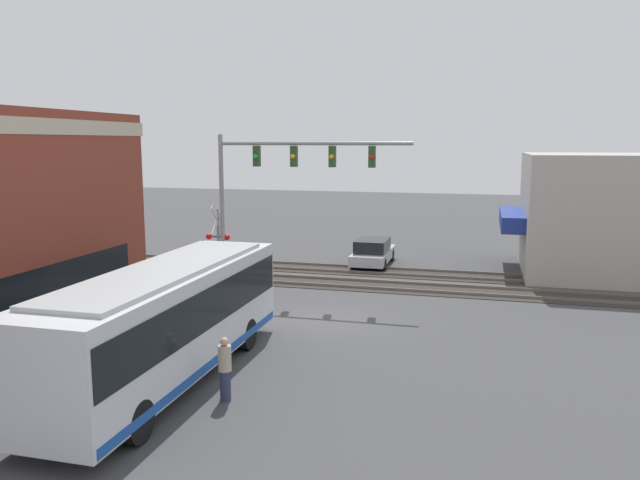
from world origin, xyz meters
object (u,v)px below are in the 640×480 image
(crossing_signal, at_px, (218,237))
(pedestrian_near_bus, at_px, (225,369))
(parked_car_silver, at_px, (373,253))
(city_bus, at_px, (166,319))

(crossing_signal, xyz_separation_m, pedestrian_near_bus, (-11.93, -5.46, -1.44))
(crossing_signal, distance_m, pedestrian_near_bus, 13.19)
(crossing_signal, relative_size, pedestrian_near_bus, 2.27)
(parked_car_silver, bearing_deg, crossing_signal, 138.14)
(crossing_signal, bearing_deg, parked_car_silver, -41.86)
(city_bus, height_order, crossing_signal, crossing_signal)
(city_bus, relative_size, pedestrian_near_bus, 6.28)
(city_bus, relative_size, crossing_signal, 2.77)
(pedestrian_near_bus, bearing_deg, crossing_signal, 24.60)
(city_bus, height_order, pedestrian_near_bus, city_bus)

